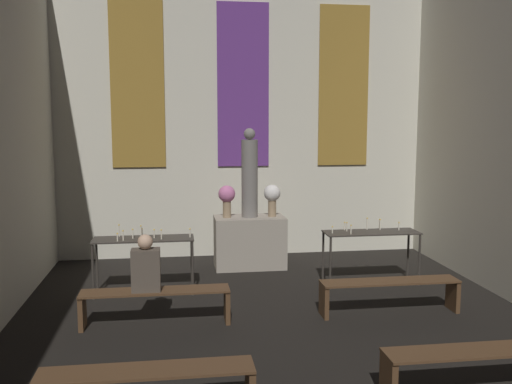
{
  "coord_description": "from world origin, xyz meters",
  "views": [
    {
      "loc": [
        -1.28,
        1.16,
        2.63
      ],
      "look_at": [
        0.0,
        10.19,
        1.45
      ],
      "focal_mm": 40.0,
      "sensor_mm": 36.0,
      "label": 1
    }
  ],
  "objects_px": {
    "pew_third_right": "(481,362)",
    "candle_rack_left": "(144,245)",
    "candle_rack_right": "(371,238)",
    "person_seated": "(146,266)",
    "pew_back_right": "(390,289)",
    "pew_third_left": "(147,383)",
    "flower_vase_right": "(272,196)",
    "altar": "(250,242)",
    "statue": "(250,176)",
    "pew_back_left": "(156,300)",
    "flower_vase_left": "(227,197)"
  },
  "relations": [
    {
      "from": "pew_back_left",
      "to": "pew_back_right",
      "type": "xyz_separation_m",
      "value": [
        3.12,
        0.0,
        0.0
      ]
    },
    {
      "from": "statue",
      "to": "candle_rack_right",
      "type": "height_order",
      "value": "statue"
    },
    {
      "from": "pew_third_left",
      "to": "pew_back_right",
      "type": "distance_m",
      "value": 3.9
    },
    {
      "from": "flower_vase_left",
      "to": "statue",
      "type": "bearing_deg",
      "value": 0.0
    },
    {
      "from": "pew_third_left",
      "to": "pew_back_right",
      "type": "xyz_separation_m",
      "value": [
        3.12,
        2.33,
        0.0
      ]
    },
    {
      "from": "candle_rack_right",
      "to": "pew_back_right",
      "type": "height_order",
      "value": "candle_rack_right"
    },
    {
      "from": "candle_rack_left",
      "to": "candle_rack_right",
      "type": "xyz_separation_m",
      "value": [
        3.55,
        0.0,
        -0.0
      ]
    },
    {
      "from": "candle_rack_right",
      "to": "pew_third_right",
      "type": "height_order",
      "value": "candle_rack_right"
    },
    {
      "from": "pew_third_left",
      "to": "candle_rack_right",
      "type": "bearing_deg",
      "value": 48.11
    },
    {
      "from": "candle_rack_left",
      "to": "candle_rack_right",
      "type": "height_order",
      "value": "candle_rack_right"
    },
    {
      "from": "flower_vase_left",
      "to": "pew_third_left",
      "type": "height_order",
      "value": "flower_vase_left"
    },
    {
      "from": "flower_vase_right",
      "to": "pew_third_left",
      "type": "relative_size",
      "value": 0.3
    },
    {
      "from": "pew_third_left",
      "to": "pew_back_right",
      "type": "relative_size",
      "value": 1.0
    },
    {
      "from": "statue",
      "to": "person_seated",
      "type": "relative_size",
      "value": 2.14
    },
    {
      "from": "flower_vase_right",
      "to": "candle_rack_left",
      "type": "height_order",
      "value": "flower_vase_right"
    },
    {
      "from": "flower_vase_right",
      "to": "flower_vase_left",
      "type": "bearing_deg",
      "value": 180.0
    },
    {
      "from": "flower_vase_left",
      "to": "person_seated",
      "type": "relative_size",
      "value": 0.78
    },
    {
      "from": "statue",
      "to": "candle_rack_left",
      "type": "relative_size",
      "value": 1.04
    },
    {
      "from": "pew_back_left",
      "to": "altar",
      "type": "bearing_deg",
      "value": 59.78
    },
    {
      "from": "altar",
      "to": "pew_third_right",
      "type": "distance_m",
      "value": 5.25
    },
    {
      "from": "candle_rack_right",
      "to": "candle_rack_left",
      "type": "bearing_deg",
      "value": -179.95
    },
    {
      "from": "flower_vase_left",
      "to": "pew_third_right",
      "type": "bearing_deg",
      "value": -68.62
    },
    {
      "from": "pew_back_right",
      "to": "candle_rack_left",
      "type": "bearing_deg",
      "value": 157.51
    },
    {
      "from": "candle_rack_right",
      "to": "person_seated",
      "type": "height_order",
      "value": "person_seated"
    },
    {
      "from": "altar",
      "to": "statue",
      "type": "xyz_separation_m",
      "value": [
        0.0,
        0.0,
        1.18
      ]
    },
    {
      "from": "flower_vase_right",
      "to": "pew_back_right",
      "type": "relative_size",
      "value": 0.3
    },
    {
      "from": "candle_rack_left",
      "to": "pew_third_right",
      "type": "bearing_deg",
      "value": -48.06
    },
    {
      "from": "altar",
      "to": "statue",
      "type": "bearing_deg",
      "value": 0.0
    },
    {
      "from": "pew_third_right",
      "to": "candle_rack_left",
      "type": "bearing_deg",
      "value": 131.94
    },
    {
      "from": "pew_back_right",
      "to": "statue",
      "type": "bearing_deg",
      "value": 120.22
    },
    {
      "from": "pew_third_left",
      "to": "pew_third_right",
      "type": "relative_size",
      "value": 1.0
    },
    {
      "from": "candle_rack_left",
      "to": "person_seated",
      "type": "distance_m",
      "value": 1.39
    },
    {
      "from": "flower_vase_right",
      "to": "pew_third_left",
      "type": "distance_m",
      "value": 5.47
    },
    {
      "from": "statue",
      "to": "pew_third_right",
      "type": "relative_size",
      "value": 0.83
    },
    {
      "from": "pew_third_right",
      "to": "pew_back_right",
      "type": "xyz_separation_m",
      "value": [
        0.0,
        2.33,
        0.0
      ]
    },
    {
      "from": "flower_vase_right",
      "to": "person_seated",
      "type": "xyz_separation_m",
      "value": [
        -2.08,
        -2.68,
        -0.5
      ]
    },
    {
      "from": "candle_rack_left",
      "to": "person_seated",
      "type": "relative_size",
      "value": 2.06
    },
    {
      "from": "statue",
      "to": "pew_third_left",
      "type": "relative_size",
      "value": 0.83
    },
    {
      "from": "flower_vase_right",
      "to": "pew_third_right",
      "type": "relative_size",
      "value": 0.3
    },
    {
      "from": "statue",
      "to": "pew_back_right",
      "type": "xyz_separation_m",
      "value": [
        1.56,
        -2.68,
        -1.3
      ]
    },
    {
      "from": "flower_vase_left",
      "to": "pew_back_left",
      "type": "height_order",
      "value": "flower_vase_left"
    },
    {
      "from": "pew_third_right",
      "to": "pew_back_left",
      "type": "xyz_separation_m",
      "value": [
        -3.12,
        2.33,
        0.0
      ]
    },
    {
      "from": "pew_back_left",
      "to": "flower_vase_right",
      "type": "bearing_deg",
      "value": 53.78
    },
    {
      "from": "altar",
      "to": "person_seated",
      "type": "relative_size",
      "value": 1.7
    },
    {
      "from": "statue",
      "to": "flower_vase_left",
      "type": "bearing_deg",
      "value": 180.0
    },
    {
      "from": "candle_rack_left",
      "to": "pew_third_right",
      "type": "relative_size",
      "value": 0.79
    },
    {
      "from": "candle_rack_right",
      "to": "pew_back_right",
      "type": "bearing_deg",
      "value": -98.73
    },
    {
      "from": "pew_third_left",
      "to": "pew_back_right",
      "type": "bearing_deg",
      "value": 36.76
    },
    {
      "from": "flower_vase_left",
      "to": "flower_vase_right",
      "type": "distance_m",
      "value": 0.8
    },
    {
      "from": "statue",
      "to": "pew_third_left",
      "type": "distance_m",
      "value": 5.41
    }
  ]
}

